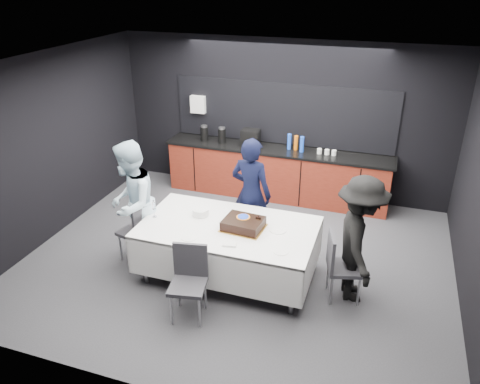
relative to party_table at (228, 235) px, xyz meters
name	(u,v)px	position (x,y,z in m)	size (l,w,h in m)	color
ground	(238,259)	(0.00, 0.40, -0.64)	(6.00, 6.00, 0.00)	#3D3D42
room_shell	(238,139)	(0.00, 0.40, 1.22)	(6.04, 5.04, 2.82)	white
kitchenette	(276,169)	(-0.02, 2.62, -0.10)	(4.10, 0.64, 2.05)	#621B0F
party_table	(228,235)	(0.00, 0.00, 0.00)	(2.32, 1.32, 0.78)	#99999E
cake_assembly	(243,224)	(0.21, 0.01, 0.21)	(0.57, 0.48, 0.17)	#C18C38
plate_stack	(201,212)	(-0.46, 0.16, 0.19)	(0.22, 0.22, 0.10)	white
loose_plate_near	(189,237)	(-0.37, -0.43, 0.14)	(0.20, 0.20, 0.01)	white
loose_plate_right_a	(278,230)	(0.65, 0.10, 0.14)	(0.22, 0.22, 0.01)	white
loose_plate_right_b	(281,251)	(0.81, -0.38, 0.14)	(0.19, 0.19, 0.01)	white
loose_plate_far	(240,213)	(0.04, 0.38, 0.14)	(0.20, 0.20, 0.01)	white
fork_pile	(229,244)	(0.17, -0.44, 0.15)	(0.17, 0.11, 0.03)	white
champagne_flute	(154,207)	(-1.04, -0.08, 0.30)	(0.06, 0.06, 0.22)	white
chair_left	(139,228)	(-1.32, -0.06, -0.11)	(0.51, 0.51, 0.92)	#303035
chair_right	(339,262)	(1.48, -0.01, -0.11)	(0.52, 0.52, 0.92)	#303035
chair_near	(189,276)	(-0.18, -0.88, -0.11)	(0.49, 0.49, 0.92)	#303035
person_center	(251,194)	(0.05, 0.86, 0.22)	(0.63, 0.41, 1.72)	black
person_left	(131,204)	(-1.41, -0.04, 0.26)	(0.87, 0.68, 1.80)	silver
person_right	(359,240)	(1.68, 0.10, 0.20)	(1.08, 0.62, 1.67)	black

